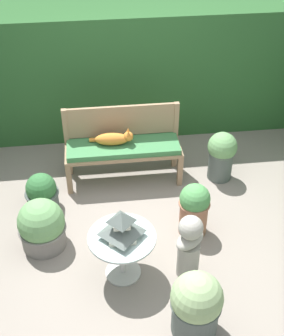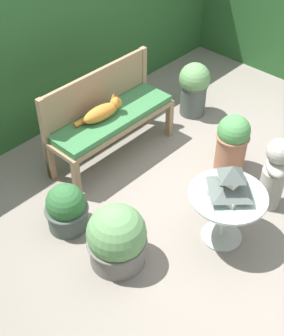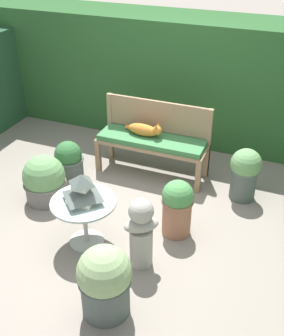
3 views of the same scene
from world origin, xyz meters
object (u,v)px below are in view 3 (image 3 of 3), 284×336
(patio_table, at_px, (84,210))
(pagoda_birdhouse, at_px, (82,190))
(potted_plant_hedge_corner, at_px, (245,172))
(potted_plant_patio_mid, at_px, (45,180))
(potted_plant_table_far, at_px, (69,159))
(potted_plant_bench_right, at_px, (177,206))
(garden_bench, at_px, (152,143))
(potted_plant_bench_left, at_px, (105,281))
(cat, at_px, (145,130))
(garden_bust, at_px, (141,231))

(patio_table, height_order, pagoda_birdhouse, pagoda_birdhouse)
(potted_plant_hedge_corner, height_order, potted_plant_patio_mid, potted_plant_hedge_corner)
(potted_plant_table_far, bearing_deg, potted_plant_bench_right, -19.70)
(pagoda_birdhouse, height_order, potted_plant_hedge_corner, pagoda_birdhouse)
(potted_plant_hedge_corner, xyz_separation_m, potted_plant_patio_mid, (-2.07, -0.88, -0.08))
(garden_bench, relative_size, potted_plant_patio_mid, 2.43)
(pagoda_birdhouse, relative_size, potted_plant_bench_left, 0.50)
(cat, distance_m, garden_bust, 1.66)
(patio_table, xyz_separation_m, pagoda_birdhouse, (0.00, 0.00, 0.23))
(patio_table, bearing_deg, potted_plant_table_far, 127.57)
(patio_table, xyz_separation_m, potted_plant_patio_mid, (-0.77, 0.47, -0.14))
(pagoda_birdhouse, bearing_deg, cat, 88.66)
(potted_plant_patio_mid, bearing_deg, potted_plant_table_far, 93.47)
(cat, bearing_deg, potted_plant_patio_mid, -124.41)
(potted_plant_patio_mid, bearing_deg, garden_bench, 47.13)
(potted_plant_hedge_corner, bearing_deg, potted_plant_bench_right, -120.44)
(pagoda_birdhouse, height_order, potted_plant_bench_right, pagoda_birdhouse)
(garden_bust, relative_size, potted_plant_bench_right, 1.18)
(garden_bust, distance_m, potted_plant_bench_right, 0.58)
(garden_bench, relative_size, garden_bust, 1.87)
(garden_bust, xyz_separation_m, potted_plant_patio_mid, (-1.39, 0.54, -0.12))
(garden_bench, relative_size, patio_table, 2.14)
(potted_plant_bench_left, relative_size, potted_plant_patio_mid, 1.16)
(garden_bust, height_order, potted_plant_bench_right, garden_bust)
(cat, height_order, potted_plant_hedge_corner, cat)
(pagoda_birdhouse, xyz_separation_m, potted_plant_bench_right, (0.78, 0.48, -0.30))
(patio_table, bearing_deg, potted_plant_hedge_corner, 46.29)
(potted_plant_bench_right, bearing_deg, garden_bench, 123.40)
(garden_bench, xyz_separation_m, pagoda_birdhouse, (-0.14, -1.46, 0.20))
(garden_bench, distance_m, pagoda_birdhouse, 1.48)
(cat, distance_m, potted_plant_table_far, 1.01)
(potted_plant_hedge_corner, relative_size, potted_plant_patio_mid, 1.12)
(potted_plant_table_far, bearing_deg, potted_plant_hedge_corner, 8.17)
(potted_plant_table_far, bearing_deg, garden_bust, -38.17)
(garden_bust, bearing_deg, pagoda_birdhouse, 136.09)
(potted_plant_bench_left, bearing_deg, potted_plant_hedge_corner, 70.02)
(potted_plant_bench_left, relative_size, potted_plant_bench_right, 1.06)
(potted_plant_bench_left, bearing_deg, patio_table, 129.05)
(garden_bust, bearing_deg, garden_bench, 69.88)
(garden_bust, distance_m, potted_plant_bench_left, 0.62)
(patio_table, xyz_separation_m, garden_bust, (0.62, -0.07, -0.01))
(garden_bench, bearing_deg, potted_plant_hedge_corner, -5.15)
(patio_table, xyz_separation_m, potted_plant_hedge_corner, (1.29, 1.35, -0.06))
(garden_bust, xyz_separation_m, potted_plant_hedge_corner, (0.68, 1.42, -0.04))
(garden_bust, relative_size, potted_plant_bench_left, 1.12)
(garden_bench, bearing_deg, pagoda_birdhouse, -95.41)
(potted_plant_bench_right, bearing_deg, potted_plant_table_far, 160.30)
(patio_table, distance_m, potted_plant_hedge_corner, 1.87)
(potted_plant_bench_left, bearing_deg, garden_bench, 100.99)
(potted_plant_bench_left, bearing_deg, potted_plant_bench_right, 78.92)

